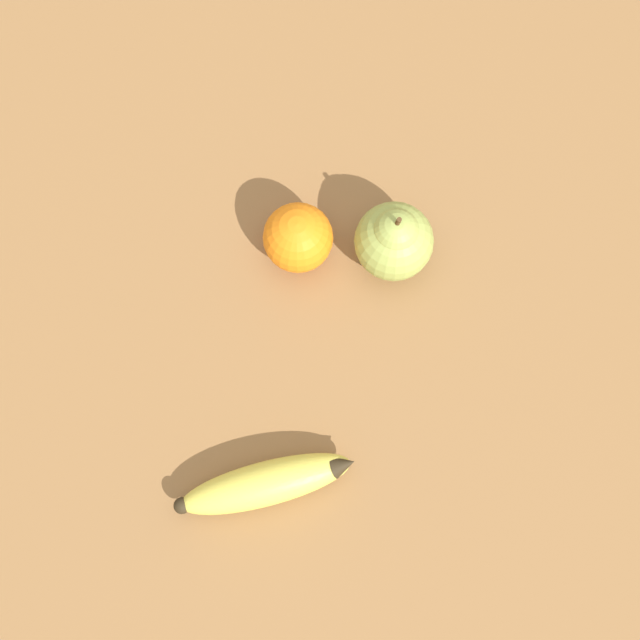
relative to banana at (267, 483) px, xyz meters
The scene contains 4 objects.
ground_plane 0.11m from the banana, 52.50° to the left, with size 3.00×3.00×0.00m, color olive.
banana is the anchor object (origin of this frame).
orange 0.26m from the banana, 39.16° to the left, with size 0.07×0.07×0.07m.
pear 0.28m from the banana, 18.20° to the left, with size 0.08×0.08×0.10m.
Camera 1 is at (-0.09, -0.19, 0.91)m, focal length 50.00 mm.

